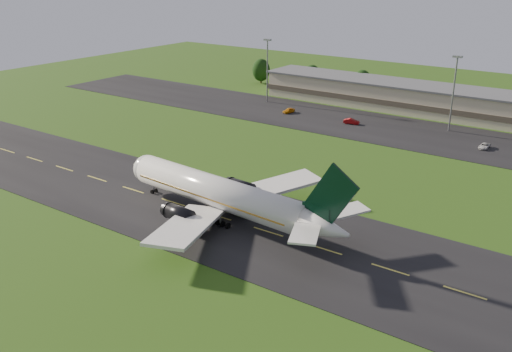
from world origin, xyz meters
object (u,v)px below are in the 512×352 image
Objects in this scene: light_mast_west at (267,63)px; light_mast_centre at (454,85)px; service_vehicle_a at (289,110)px; service_vehicle_b at (351,121)px; airliner at (221,194)px; service_vehicle_c at (484,146)px; terminal at (473,106)px.

light_mast_west is 1.00× the size of light_mast_centre.
service_vehicle_a is 0.96× the size of service_vehicle_b.
light_mast_centre is (15.11, 80.06, 8.08)m from airliner.
airliner is 11.86× the size of service_vehicle_a.
light_mast_west is at bearing 64.19° from service_vehicle_b.
service_vehicle_a is at bearing 179.12° from service_vehicle_c.
light_mast_centre reaches higher than service_vehicle_a.
light_mast_west is 4.59× the size of service_vehicle_c.
airliner is at bearing -99.73° from terminal.
light_mast_west is at bearing -165.24° from terminal.
terminal reaches higher than service_vehicle_b.
light_mast_centre is (-1.40, -16.18, 8.75)m from terminal.
light_mast_centre is at bearing -81.25° from service_vehicle_b.
terminal is at bearing 113.10° from service_vehicle_c.
airliner is at bearing -58.21° from service_vehicle_a.
service_vehicle_c is (12.22, -10.68, -12.02)m from light_mast_centre.
service_vehicle_a is (13.91, -8.60, -11.90)m from light_mast_west.
airliner is at bearing -110.34° from service_vehicle_c.
light_mast_centre is at bearing 18.92° from service_vehicle_a.
service_vehicle_c is at bearing -103.84° from service_vehicle_b.
service_vehicle_a is at bearing 77.37° from service_vehicle_b.
light_mast_centre reaches higher than airliner.
airliner is 2.52× the size of light_mast_west.
terminal reaches higher than service_vehicle_c.
airliner is 11.58× the size of service_vehicle_c.
terminal is 64.10m from light_mast_west.
service_vehicle_b is at bearing 7.08° from service_vehicle_a.
light_mast_centre is 4.54× the size of service_vehicle_b.
terminal is at bearing 85.05° from light_mast_centre.
terminal is at bearing 84.60° from airliner.
terminal is 53.66m from service_vehicle_a.
light_mast_centre is at bearing 0.00° from light_mast_west.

